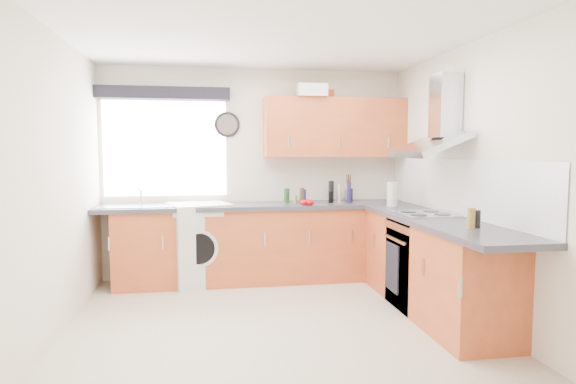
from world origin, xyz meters
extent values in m
plane|color=beige|center=(0.00, 0.00, 0.00)|extent=(3.60, 3.60, 0.00)
cube|color=white|center=(0.00, 0.00, 2.50)|extent=(3.60, 3.60, 0.02)
cube|color=silver|center=(0.00, 1.80, 1.25)|extent=(3.60, 0.02, 2.50)
cube|color=silver|center=(0.00, -1.80, 1.25)|extent=(3.60, 0.02, 2.50)
cube|color=silver|center=(-1.80, 0.00, 1.25)|extent=(0.02, 3.60, 2.50)
cube|color=silver|center=(1.80, 0.00, 1.25)|extent=(0.02, 3.60, 2.50)
cube|color=silver|center=(-1.05, 1.79, 1.55)|extent=(1.40, 0.02, 1.10)
cube|color=black|center=(-1.05, 1.70, 2.18)|extent=(1.50, 0.18, 0.14)
cube|color=white|center=(1.79, 0.30, 1.18)|extent=(0.01, 3.00, 0.54)
cube|color=#A84723|center=(-0.10, 1.51, 0.43)|extent=(3.00, 0.58, 0.86)
cube|color=#A84723|center=(1.50, 1.50, 0.43)|extent=(0.60, 0.60, 0.86)
cube|color=#A84723|center=(1.51, 0.15, 0.43)|extent=(0.58, 2.10, 0.86)
cube|color=#2F2D36|center=(0.00, 1.50, 0.89)|extent=(3.60, 0.62, 0.05)
cube|color=#2F2D36|center=(1.50, 0.00, 0.89)|extent=(0.62, 2.42, 0.05)
cube|color=black|center=(1.50, 0.30, 0.42)|extent=(0.56, 0.58, 0.85)
cube|color=silver|center=(1.50, 0.30, 0.92)|extent=(0.52, 0.52, 0.01)
cube|color=#A84723|center=(0.95, 1.62, 1.80)|extent=(1.70, 0.35, 0.70)
cube|color=silver|center=(-0.67, 1.52, 0.46)|extent=(0.79, 0.77, 0.93)
cylinder|color=black|center=(-0.33, 1.76, 1.83)|extent=(0.30, 0.04, 0.30)
cube|color=silver|center=(0.64, 1.52, 2.22)|extent=(0.35, 0.26, 0.14)
cube|color=#B03C1A|center=(0.82, 1.72, 2.20)|extent=(0.23, 0.20, 0.10)
cylinder|color=gray|center=(1.15, 1.70, 0.98)|extent=(0.12, 0.12, 0.13)
cylinder|color=silver|center=(1.47, 1.05, 1.04)|extent=(0.14, 0.14, 0.26)
cylinder|color=black|center=(0.87, 1.48, 0.98)|extent=(0.05, 0.05, 0.14)
cylinder|color=#AFA295|center=(0.98, 1.50, 1.02)|extent=(0.04, 0.04, 0.22)
cylinder|color=#17421B|center=(0.36, 1.58, 0.99)|extent=(0.07, 0.07, 0.17)
cylinder|color=olive|center=(0.44, 1.46, 0.96)|extent=(0.05, 0.05, 0.09)
cylinder|color=#36291E|center=(0.50, 1.39, 1.00)|extent=(0.06, 0.06, 0.19)
cylinder|color=#1A174E|center=(1.13, 1.55, 0.99)|extent=(0.06, 0.06, 0.16)
cylinder|color=#1C1852|center=(0.56, 1.57, 0.99)|extent=(0.05, 0.05, 0.15)
cylinder|color=black|center=(0.92, 1.66, 1.03)|extent=(0.06, 0.06, 0.25)
cylinder|color=#1E164D|center=(1.08, 1.43, 1.03)|extent=(0.05, 0.05, 0.25)
cylinder|color=olive|center=(1.50, -0.52, 0.99)|extent=(0.06, 0.06, 0.16)
cylinder|color=black|center=(1.56, -0.51, 0.98)|extent=(0.06, 0.06, 0.14)
camera|label=1|loc=(-0.56, -4.02, 1.53)|focal=30.00mm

